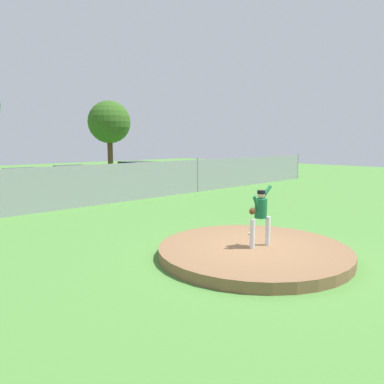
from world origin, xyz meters
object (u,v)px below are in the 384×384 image
Objects in this scene: baseball at (250,233)px; traffic_cone_orange at (118,186)px; parked_car_champagne at (26,184)px; parked_car_silver at (139,174)px; pitcher_youth at (260,212)px; parked_car_red at (76,180)px.

traffic_cone_orange reaches higher than baseball.
baseball is at bearing -83.63° from parked_car_champagne.
traffic_cone_orange is at bearing -157.20° from parked_car_silver.
pitcher_youth reaches higher than parked_car_red.
parked_car_champagne reaches higher than traffic_cone_orange.
pitcher_youth is 1.57m from baseball.
pitcher_youth is at bearing -131.45° from baseball.
pitcher_youth reaches higher than parked_car_silver.
pitcher_youth is 0.35× the size of parked_car_red.
traffic_cone_orange is at bearing -11.33° from parked_car_red.
parked_car_silver reaches higher than parked_car_champagne.
parked_car_silver reaches higher than baseball.
baseball is 13.87m from parked_car_champagne.
pitcher_youth is 2.93× the size of traffic_cone_orange.
parked_car_red is at bearing 168.67° from traffic_cone_orange.
pitcher_youth is 0.37× the size of parked_car_champagne.
pitcher_youth is at bearing -108.27° from traffic_cone_orange.
parked_car_champagne is (-1.54, 13.78, 0.46)m from baseball.
baseball is at bearing -95.21° from parked_car_red.
parked_car_champagne is (-0.68, 14.75, -0.43)m from pitcher_youth.
pitcher_youth is 14.72m from parked_car_red.
traffic_cone_orange is (3.78, 13.08, -0.05)m from baseball.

